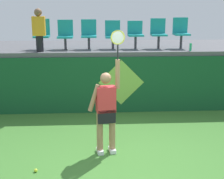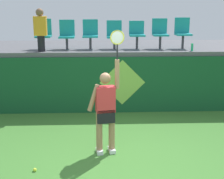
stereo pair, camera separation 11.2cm
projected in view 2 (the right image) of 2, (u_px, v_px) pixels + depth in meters
ground_plane at (122, 162)px, 6.45m from camera, size 40.00×40.00×0.00m
court_back_wall at (115, 84)px, 9.23m from camera, size 10.19×0.20×1.58m
spectator_platform at (113, 47)px, 10.37m from camera, size 10.19×2.91×0.12m
tennis_player at (106, 108)px, 6.63m from camera, size 0.75×0.32×2.52m
tennis_ball at (35, 170)px, 6.09m from camera, size 0.07×0.07×0.07m
water_bottle at (192, 47)px, 9.17m from camera, size 0.07×0.07×0.21m
stadium_chair_0 at (44, 33)px, 9.47m from camera, size 0.44×0.42×0.86m
stadium_chair_1 at (67, 34)px, 9.50m from camera, size 0.44×0.42×0.83m
stadium_chair_2 at (90, 33)px, 9.52m from camera, size 0.44×0.42×0.84m
stadium_chair_3 at (114, 34)px, 9.56m from camera, size 0.44×0.42×0.81m
stadium_chair_4 at (137, 33)px, 9.57m from camera, size 0.44×0.42×0.80m
stadium_chair_5 at (160, 32)px, 9.60m from camera, size 0.44×0.42×0.86m
stadium_chair_6 at (183, 31)px, 9.62m from camera, size 0.44×0.42×0.89m
spectator_0 at (40, 29)px, 8.97m from camera, size 0.34×0.21×1.16m
wall_signage_mount at (122, 112)px, 9.34m from camera, size 1.27×0.01×1.51m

